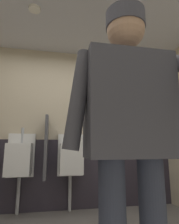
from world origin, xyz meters
TOP-DOWN VIEW (x-y plane):
  - wall_back at (0.00, 1.65)m, footprint 4.22×0.12m
  - wainscot_band_back at (0.00, 1.57)m, footprint 3.62×0.03m
  - downlight_far at (-0.47, 0.55)m, footprint 0.14×0.14m
  - urinal_left at (-0.67, 1.43)m, footprint 0.40×0.34m
  - urinal_middle at (0.08, 1.43)m, footprint 0.40×0.34m
  - privacy_divider_panel at (-0.30, 1.36)m, footprint 0.04×0.40m
  - person at (0.23, -0.53)m, footprint 0.71×0.60m

SIDE VIEW (x-z plane):
  - wainscot_band_back at x=0.00m, z-range 0.00..1.06m
  - urinal_left at x=-0.67m, z-range 0.16..1.40m
  - urinal_middle at x=0.08m, z-range 0.16..1.40m
  - privacy_divider_panel at x=-0.30m, z-range 0.50..1.40m
  - person at x=0.23m, z-range 0.18..1.95m
  - wall_back at x=0.00m, z-range 0.00..2.59m
  - downlight_far at x=-0.47m, z-range 2.56..2.59m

